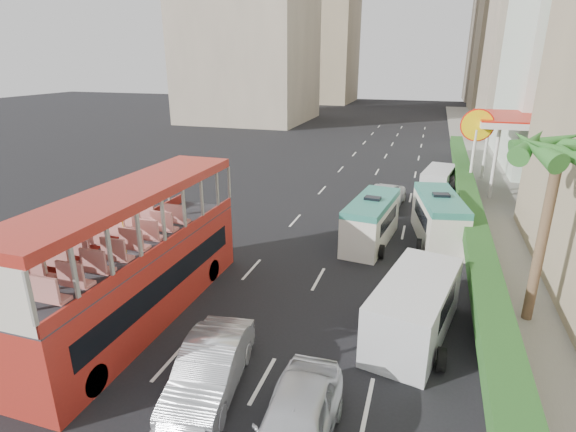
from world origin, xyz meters
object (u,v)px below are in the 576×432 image
at_px(car_silver_lane_a, 211,390).
at_px(shell_station, 520,155).
at_px(minibus_near, 371,221).
at_px(panel_van_near, 414,308).
at_px(van_asset, 384,207).
at_px(double_decker_bus, 136,256).
at_px(palm_tree, 542,238).
at_px(minibus_far, 438,219).
at_px(panel_van_far, 438,181).

height_order(car_silver_lane_a, shell_station, shell_station).
relative_size(minibus_near, shell_station, 0.68).
height_order(car_silver_lane_a, panel_van_near, panel_van_near).
distance_m(van_asset, panel_van_near, 14.71).
bearing_deg(van_asset, double_decker_bus, -109.98).
bearing_deg(minibus_near, panel_van_near, -65.24).
height_order(minibus_near, palm_tree, palm_tree).
relative_size(double_decker_bus, minibus_far, 1.95).
bearing_deg(palm_tree, van_asset, 118.08).
bearing_deg(van_asset, panel_van_far, 57.76).
relative_size(minibus_far, palm_tree, 0.88).
bearing_deg(car_silver_lane_a, panel_van_near, 32.17).
bearing_deg(double_decker_bus, panel_van_far, 63.20).
xyz_separation_m(van_asset, minibus_near, (-0.03, -6.38, 1.20)).
bearing_deg(car_silver_lane_a, minibus_near, 68.64).
xyz_separation_m(car_silver_lane_a, minibus_far, (6.26, 14.19, 1.25)).
height_order(double_decker_bus, van_asset, double_decker_bus).
bearing_deg(panel_van_far, double_decker_bus, -107.21).
relative_size(minibus_near, panel_van_near, 1.02).
distance_m(double_decker_bus, panel_van_far, 23.45).
relative_size(van_asset, panel_van_near, 0.91).
height_order(panel_van_near, shell_station, shell_station).
height_order(van_asset, shell_station, shell_station).
bearing_deg(panel_van_near, car_silver_lane_a, -127.37).
distance_m(panel_van_near, shell_station, 22.07).
height_order(panel_van_far, shell_station, shell_station).
height_order(minibus_near, panel_van_far, minibus_near).
distance_m(panel_van_far, shell_station, 6.14).
bearing_deg(panel_van_far, palm_tree, -69.50).
xyz_separation_m(minibus_near, palm_tree, (6.60, -5.94, 2.18)).
bearing_deg(van_asset, minibus_far, -52.41).
distance_m(double_decker_bus, minibus_near, 12.34).
bearing_deg(car_silver_lane_a, palm_tree, 27.24).
distance_m(double_decker_bus, shell_station, 28.02).
height_order(panel_van_near, palm_tree, palm_tree).
distance_m(panel_van_far, palm_tree, 17.37).
relative_size(car_silver_lane_a, panel_van_near, 0.87).
relative_size(double_decker_bus, shell_station, 1.38).
xyz_separation_m(van_asset, palm_tree, (6.58, -12.33, 3.38)).
xyz_separation_m(panel_van_near, palm_tree, (4.00, 2.12, 2.31)).
distance_m(double_decker_bus, van_asset, 18.03).
relative_size(double_decker_bus, van_asset, 2.26).
height_order(van_asset, minibus_near, minibus_near).
distance_m(minibus_near, shell_station, 15.82).
xyz_separation_m(double_decker_bus, panel_van_near, (9.80, 1.88, -1.46)).
bearing_deg(minibus_near, shell_station, 62.87).
height_order(minibus_far, panel_van_near, minibus_far).
relative_size(double_decker_bus, car_silver_lane_a, 2.37).
distance_m(car_silver_lane_a, panel_van_far, 24.57).
xyz_separation_m(van_asset, panel_van_far, (3.32, 4.55, 0.90)).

